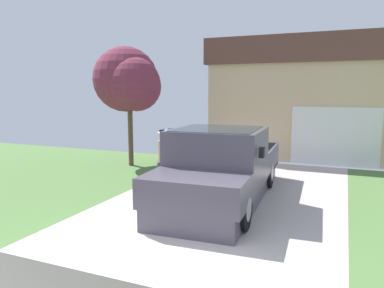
% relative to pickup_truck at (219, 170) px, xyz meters
% --- Properties ---
extents(pickup_truck, '(2.30, 5.41, 1.72)m').
position_rel_pickup_truck_xyz_m(pickup_truck, '(0.00, 0.00, 0.00)').
color(pickup_truck, '#4E4855').
rests_on(pickup_truck, ground).
extents(person_with_hat, '(0.49, 0.47, 1.65)m').
position_rel_pickup_truck_xyz_m(person_with_hat, '(-1.42, 0.22, 0.19)').
color(person_with_hat, '#333842').
rests_on(person_with_hat, ground).
extents(handbag, '(0.38, 0.18, 0.42)m').
position_rel_pickup_truck_xyz_m(handbag, '(-1.59, 0.01, -0.63)').
color(handbag, brown).
rests_on(handbag, ground).
extents(house_with_garage, '(8.62, 5.32, 4.49)m').
position_rel_pickup_truck_xyz_m(house_with_garage, '(1.85, 8.04, 1.52)').
color(house_with_garage, '#D5B48A').
rests_on(house_with_garage, ground).
extents(front_yard_tree, '(2.53, 2.31, 4.05)m').
position_rel_pickup_truck_xyz_m(front_yard_tree, '(-4.19, 2.99, 2.08)').
color(front_yard_tree, brown).
rests_on(front_yard_tree, ground).
extents(wheeled_trash_bin, '(0.60, 0.72, 1.14)m').
position_rel_pickup_truck_xyz_m(wheeled_trash_bin, '(-3.33, 4.35, -0.14)').
color(wheeled_trash_bin, navy).
rests_on(wheeled_trash_bin, ground).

